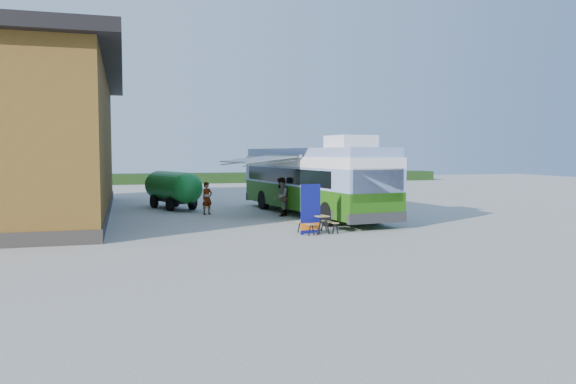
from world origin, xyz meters
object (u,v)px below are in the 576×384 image
object	(u,v)px
banner	(310,214)
person_b	(281,197)
picnic_table	(318,219)
person_a	(207,198)
slurry_tanker	(173,187)
bus	(312,178)

from	to	relation	value
banner	person_b	bearing A→B (deg)	78.08
picnic_table	person_a	size ratio (longest dim) A/B	0.85
person_b	slurry_tanker	xyz separation A→B (m)	(-4.77, 5.21, 0.24)
banner	person_b	xyz separation A→B (m)	(0.58, 6.24, 0.16)
slurry_tanker	banner	bearing A→B (deg)	-89.34
bus	banner	distance (m)	6.65
banner	person_a	world-z (taller)	banner
banner	person_b	distance (m)	6.27
banner	person_a	xyz separation A→B (m)	(-2.78, 8.03, 0.03)
bus	person_a	world-z (taller)	bus
picnic_table	person_b	world-z (taller)	person_b
banner	person_a	size ratio (longest dim) A/B	1.17
banner	picnic_table	distance (m)	0.50
picnic_table	person_a	world-z (taller)	person_a
bus	picnic_table	bearing A→B (deg)	-113.23
bus	banner	size ratio (longest dim) A/B	6.63
bus	slurry_tanker	distance (m)	8.26
bus	person_a	xyz separation A→B (m)	(-4.93, 1.83, -1.02)
banner	slurry_tanker	world-z (taller)	slurry_tanker
person_a	person_b	size ratio (longest dim) A/B	0.86
banner	picnic_table	world-z (taller)	banner
picnic_table	bus	bearing A→B (deg)	65.49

